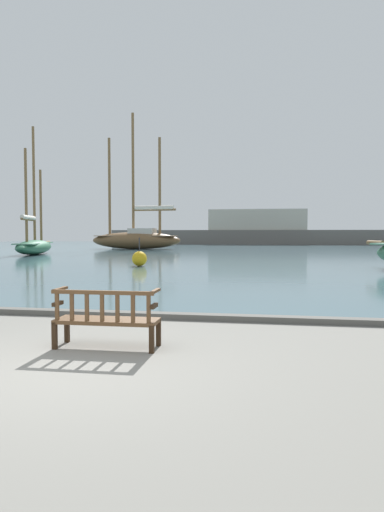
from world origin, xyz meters
TOP-DOWN VIEW (x-y plane):
  - ground_plane at (0.00, 0.00)m, footprint 160.00×160.00m
  - harbor_water at (0.00, 44.00)m, footprint 100.00×80.00m
  - quay_edge_kerb at (0.00, 3.85)m, footprint 40.00×0.30m
  - park_bench at (0.25, 1.32)m, footprint 1.61×0.54m
  - sailboat_nearest_port at (-11.33, 41.83)m, footprint 10.28×3.86m
  - sailboat_far_starboard at (-15.85, 28.54)m, footprint 4.06×9.62m
  - channel_buoy at (-3.87, 17.32)m, footprint 0.77×0.77m
  - far_breakwater at (0.27, 63.40)m, footprint 42.69×2.40m

SIDE VIEW (x-z plane):
  - ground_plane at x=0.00m, z-range 0.00..0.00m
  - harbor_water at x=0.00m, z-range 0.00..0.08m
  - quay_edge_kerb at x=0.00m, z-range 0.00..0.12m
  - channel_buoy at x=-3.87m, z-range -0.27..1.20m
  - park_bench at x=0.25m, z-range 0.01..0.93m
  - sailboat_far_starboard at x=-15.85m, z-range -4.19..6.00m
  - sailboat_nearest_port at x=-11.33m, z-range -5.82..8.62m
  - far_breakwater at x=0.27m, z-range -0.80..4.54m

